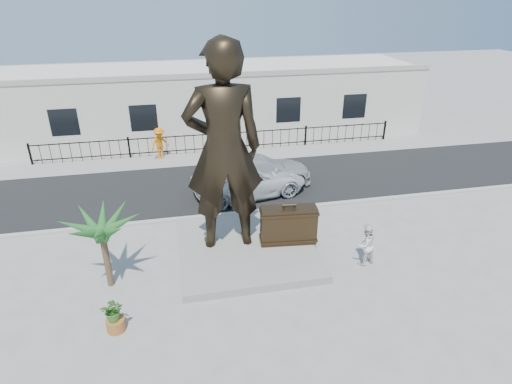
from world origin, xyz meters
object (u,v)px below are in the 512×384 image
statue (224,149)px  suitcase (288,225)px  car_white (250,180)px  tourist (365,245)px

statue → suitcase: bearing=168.2°
statue → car_white: 5.97m
statue → tourist: 6.24m
statue → car_white: bearing=-111.4°
suitcase → tourist: size_ratio=1.30×
car_white → tourist: bearing=-166.5°
tourist → suitcase: bearing=-47.7°
suitcase → tourist: (2.49, -1.57, -0.23)m
suitcase → car_white: (-0.55, 5.08, -0.27)m
statue → car_white: (1.80, 4.58, -3.37)m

